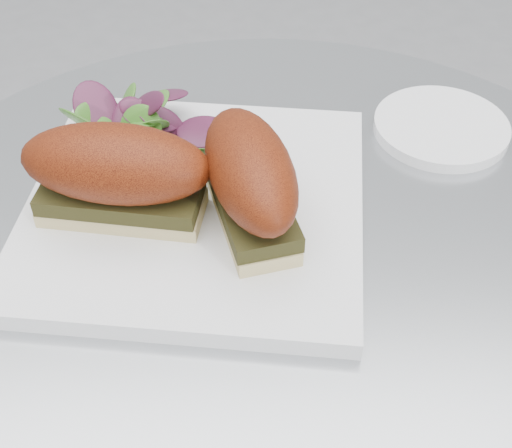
{
  "coord_description": "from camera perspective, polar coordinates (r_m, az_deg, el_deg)",
  "views": [
    {
      "loc": [
        -0.01,
        -0.38,
        1.14
      ],
      "look_at": [
        -0.01,
        0.01,
        0.77
      ],
      "focal_mm": 50.0,
      "sensor_mm": 36.0,
      "label": 1
    }
  ],
  "objects": [
    {
      "name": "saucer",
      "position": [
        0.7,
        14.59,
        7.51
      ],
      "size": [
        0.13,
        0.13,
        0.01
      ],
      "primitive_type": "cylinder",
      "color": "white",
      "rests_on": "table"
    },
    {
      "name": "sandwich_left",
      "position": [
        0.56,
        -11.05,
        4.06
      ],
      "size": [
        0.16,
        0.09,
        0.08
      ],
      "rotation": [
        0.0,
        0.0,
        -0.15
      ],
      "color": "#CFB981",
      "rests_on": "plate"
    },
    {
      "name": "salad",
      "position": [
        0.64,
        -8.49,
        8.4
      ],
      "size": [
        0.11,
        0.11,
        0.05
      ],
      "primitive_type": null,
      "color": "#4D7D29",
      "rests_on": "plate"
    },
    {
      "name": "napkin",
      "position": [
        0.63,
        -10.13,
        3.85
      ],
      "size": [
        0.12,
        0.12,
        0.02
      ],
      "primitive_type": null,
      "rotation": [
        0.0,
        0.0,
        0.16
      ],
      "color": "white",
      "rests_on": "table"
    },
    {
      "name": "sandwich_right",
      "position": [
        0.54,
        -0.46,
        3.69
      ],
      "size": [
        0.1,
        0.15,
        0.08
      ],
      "rotation": [
        0.0,
        0.0,
        -1.31
      ],
      "color": "#CFB981",
      "rests_on": "plate"
    },
    {
      "name": "plate",
      "position": [
        0.59,
        -4.83,
        1.51
      ],
      "size": [
        0.3,
        0.3,
        0.02
      ],
      "primitive_type": "cube",
      "rotation": [
        0.0,
        0.0,
        -0.11
      ],
      "color": "white",
      "rests_on": "table"
    },
    {
      "name": "table",
      "position": [
        0.75,
        0.84,
        -16.04
      ],
      "size": [
        0.7,
        0.7,
        0.73
      ],
      "color": "silver",
      "rests_on": "ground"
    }
  ]
}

